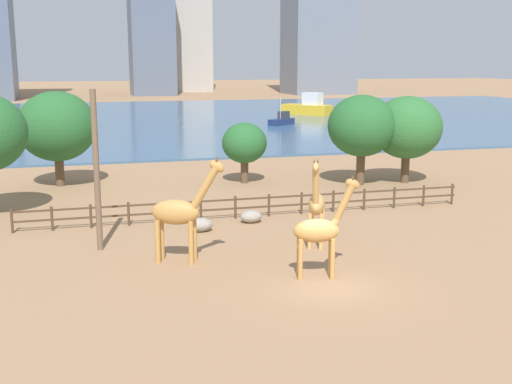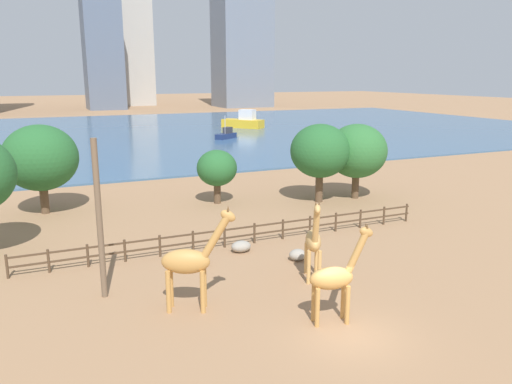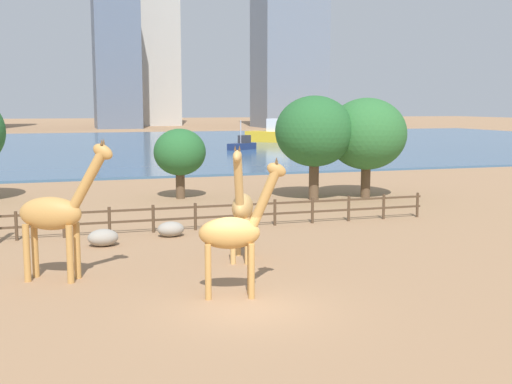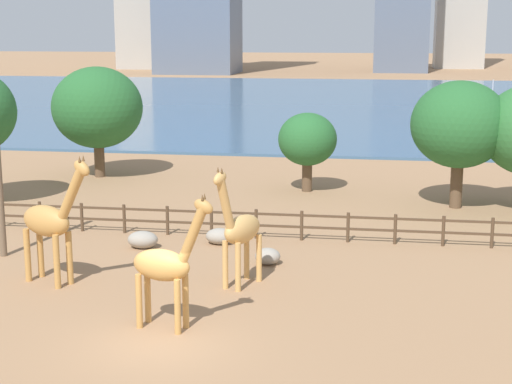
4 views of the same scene
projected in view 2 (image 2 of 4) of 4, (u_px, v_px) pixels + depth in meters
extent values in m
plane|color=#9E7551|center=(102.00, 133.00, 91.55)|extent=(400.00, 400.00, 0.00)
cube|color=#3D6084|center=(104.00, 134.00, 88.86)|extent=(180.00, 86.00, 0.20)
cylinder|color=tan|center=(319.00, 267.00, 25.02)|extent=(0.27, 0.27, 1.75)
cylinder|color=tan|center=(309.00, 267.00, 25.02)|extent=(0.27, 0.27, 1.75)
cylinder|color=tan|center=(316.00, 258.00, 26.34)|extent=(0.27, 0.27, 1.75)
cylinder|color=tan|center=(306.00, 258.00, 26.34)|extent=(0.27, 0.27, 1.75)
ellipsoid|color=tan|center=(313.00, 241.00, 25.41)|extent=(1.49, 2.08, 1.01)
cylinder|color=tan|center=(316.00, 225.00, 24.16)|extent=(0.65, 0.95, 1.93)
ellipsoid|color=tan|center=(317.00, 209.00, 23.66)|extent=(0.58, 0.78, 0.58)
cone|color=brown|center=(319.00, 203.00, 23.59)|extent=(0.12, 0.12, 0.18)
cone|color=brown|center=(316.00, 203.00, 23.59)|extent=(0.12, 0.12, 0.18)
cylinder|color=#C18C47|center=(204.00, 286.00, 22.49)|extent=(0.30, 0.30, 1.95)
cylinder|color=#C18C47|center=(203.00, 292.00, 21.90)|extent=(0.30, 0.30, 1.95)
cylinder|color=#C18C47|center=(171.00, 286.00, 22.50)|extent=(0.30, 0.30, 1.95)
cylinder|color=#C18C47|center=(168.00, 292.00, 21.91)|extent=(0.30, 0.30, 1.95)
ellipsoid|color=#C18C47|center=(186.00, 261.00, 21.90)|extent=(2.32, 1.67, 1.13)
cylinder|color=#C18C47|center=(216.00, 236.00, 21.63)|extent=(1.41, 0.89, 2.04)
ellipsoid|color=#C18C47|center=(228.00, 216.00, 21.42)|extent=(0.90, 0.66, 0.74)
cone|color=brown|center=(228.00, 208.00, 21.43)|extent=(0.14, 0.14, 0.21)
cone|color=brown|center=(228.00, 209.00, 21.26)|extent=(0.14, 0.14, 0.21)
cylinder|color=#C18C47|center=(343.00, 300.00, 21.44)|extent=(0.24, 0.24, 1.71)
cylinder|color=#C18C47|center=(348.00, 305.00, 20.93)|extent=(0.24, 0.24, 1.71)
cylinder|color=#C18C47|center=(314.00, 302.00, 21.20)|extent=(0.24, 0.24, 1.71)
cylinder|color=#C18C47|center=(317.00, 308.00, 20.69)|extent=(0.24, 0.24, 1.71)
ellipsoid|color=#C18C47|center=(331.00, 278.00, 20.80)|extent=(2.01, 1.16, 0.99)
cylinder|color=#C18C47|center=(357.00, 252.00, 20.75)|extent=(1.06, 0.53, 1.86)
ellipsoid|color=#C18C47|center=(366.00, 232.00, 20.62)|extent=(0.77, 0.46, 0.60)
cone|color=brown|center=(366.00, 225.00, 20.63)|extent=(0.11, 0.11, 0.18)
cone|color=brown|center=(367.00, 226.00, 20.48)|extent=(0.11, 0.11, 0.18)
cylinder|color=brown|center=(99.00, 220.00, 22.89)|extent=(0.28, 0.28, 7.57)
ellipsoid|color=gray|center=(197.00, 260.00, 27.48)|extent=(1.28, 0.97, 0.72)
ellipsoid|color=gray|center=(298.00, 255.00, 28.34)|extent=(0.99, 0.86, 0.65)
ellipsoid|color=gray|center=(241.00, 246.00, 29.67)|extent=(1.20, 0.91, 0.68)
cylinder|color=#4C3826|center=(7.00, 267.00, 25.70)|extent=(0.14, 0.14, 1.30)
cylinder|color=#4C3826|center=(49.00, 261.00, 26.48)|extent=(0.14, 0.14, 1.30)
cylinder|color=#4C3826|center=(88.00, 256.00, 27.26)|extent=(0.14, 0.14, 1.30)
cylinder|color=#4C3826|center=(125.00, 251.00, 28.05)|extent=(0.14, 0.14, 1.30)
cylinder|color=#4C3826|center=(160.00, 246.00, 28.83)|extent=(0.14, 0.14, 1.30)
cylinder|color=#4C3826|center=(193.00, 241.00, 29.61)|extent=(0.14, 0.14, 1.30)
cylinder|color=#4C3826|center=(225.00, 237.00, 30.40)|extent=(0.14, 0.14, 1.30)
cylinder|color=#4C3826|center=(254.00, 233.00, 31.18)|extent=(0.14, 0.14, 1.30)
cylinder|color=#4C3826|center=(283.00, 229.00, 31.96)|extent=(0.14, 0.14, 1.30)
cylinder|color=#4C3826|center=(310.00, 226.00, 32.74)|extent=(0.14, 0.14, 1.30)
cylinder|color=#4C3826|center=(336.00, 222.00, 33.53)|extent=(0.14, 0.14, 1.30)
cylinder|color=#4C3826|center=(360.00, 219.00, 34.31)|extent=(0.14, 0.14, 1.30)
cylinder|color=#4C3826|center=(384.00, 216.00, 35.09)|extent=(0.14, 0.14, 1.30)
cylinder|color=#4C3826|center=(406.00, 213.00, 35.88)|extent=(0.14, 0.14, 1.30)
cube|color=#4C3826|center=(240.00, 228.00, 30.70)|extent=(26.10, 0.08, 0.10)
cube|color=#4C3826|center=(240.00, 236.00, 30.82)|extent=(26.10, 0.08, 0.10)
cylinder|color=brown|center=(355.00, 186.00, 42.68)|extent=(0.60, 0.60, 2.05)
ellipsoid|color=#2D6B33|center=(357.00, 151.00, 41.99)|extent=(5.05, 5.05, 4.55)
cylinder|color=brown|center=(217.00, 193.00, 40.97)|extent=(0.57, 0.57, 1.64)
ellipsoid|color=#26602D|center=(217.00, 168.00, 40.49)|extent=(3.28, 3.28, 2.95)
cylinder|color=brown|center=(45.00, 200.00, 37.94)|extent=(0.63, 0.63, 2.08)
ellipsoid|color=#26602D|center=(40.00, 158.00, 37.21)|extent=(5.50, 5.50, 4.95)
cylinder|color=brown|center=(319.00, 188.00, 41.37)|extent=(0.62, 0.62, 2.33)
ellipsoid|color=#26602D|center=(320.00, 151.00, 40.67)|extent=(4.88, 4.88, 4.39)
cube|color=gold|center=(243.00, 124.00, 99.06)|extent=(7.56, 8.13, 1.64)
cube|color=silver|center=(247.00, 115.00, 98.22)|extent=(3.41, 3.52, 1.96)
cube|color=navy|center=(226.00, 136.00, 81.92)|extent=(4.28, 3.63, 0.83)
cube|color=#333338|center=(228.00, 130.00, 82.14)|extent=(1.81, 1.68, 1.00)
cylinder|color=silver|center=(225.00, 125.00, 81.32)|extent=(0.17, 0.17, 2.92)
cube|color=slate|center=(102.00, 41.00, 153.40)|extent=(11.11, 12.81, 41.19)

